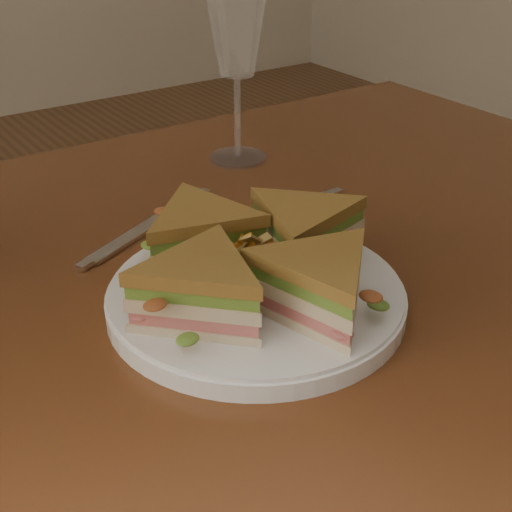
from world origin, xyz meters
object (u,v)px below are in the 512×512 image
object	(u,v)px
table	(227,349)
spoon	(245,218)
plate	(256,298)
sandwich_wedges	(256,261)
wine_glass	(236,32)
knife	(145,229)

from	to	relation	value
table	spoon	xyz separation A→B (m)	(0.07, 0.07, 0.10)
plate	sandwich_wedges	size ratio (longest dim) A/B	0.94
plate	wine_glass	xyz separation A→B (m)	(0.18, 0.31, 0.16)
sandwich_wedges	knife	size ratio (longest dim) A/B	1.40
spoon	sandwich_wedges	bearing A→B (deg)	-120.29
plate	spoon	xyz separation A→B (m)	(0.08, 0.15, -0.00)
plate	sandwich_wedges	bearing A→B (deg)	75.96
knife	plate	bearing A→B (deg)	-111.23
knife	wine_glass	bearing A→B (deg)	5.50
spoon	wine_glass	bearing A→B (deg)	59.00
table	sandwich_wedges	world-z (taller)	sandwich_wedges
sandwich_wedges	spoon	size ratio (longest dim) A/B	1.51
table	knife	size ratio (longest dim) A/B	6.02
table	plate	size ratio (longest dim) A/B	4.61
wine_glass	spoon	bearing A→B (deg)	-120.87
table	wine_glass	size ratio (longest dim) A/B	5.27
plate	sandwich_wedges	xyz separation A→B (m)	(0.00, 0.00, 0.04)
sandwich_wedges	spoon	bearing A→B (deg)	59.84
plate	wine_glass	size ratio (longest dim) A/B	1.14
table	spoon	distance (m)	0.14
plate	knife	bearing A→B (deg)	94.58
plate	spoon	world-z (taller)	plate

